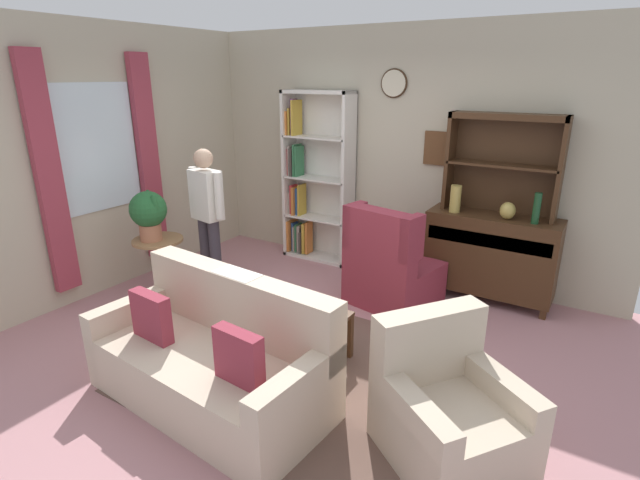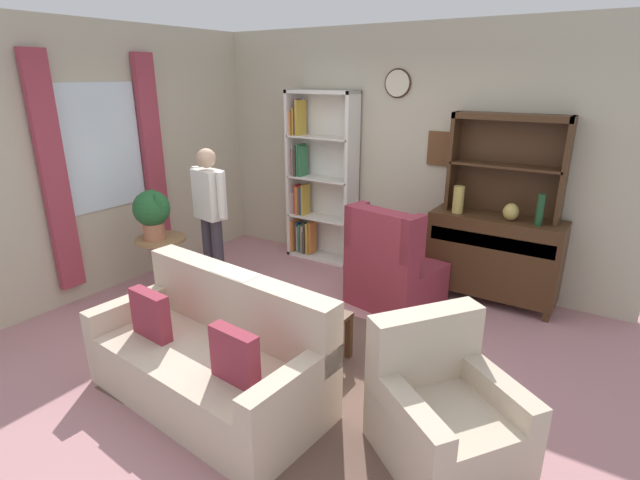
% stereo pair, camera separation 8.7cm
% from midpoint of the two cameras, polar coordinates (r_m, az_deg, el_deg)
% --- Properties ---
extents(ground_plane, '(5.40, 4.60, 0.02)m').
position_cam_midpoint_polar(ground_plane, '(4.37, -3.15, -12.51)').
color(ground_plane, '#B27A7F').
extents(wall_back, '(5.00, 0.09, 2.80)m').
position_cam_midpoint_polar(wall_back, '(5.67, 9.20, 9.95)').
color(wall_back, '#BCB299').
rests_on(wall_back, ground_plane).
extents(wall_left, '(0.16, 4.20, 2.80)m').
position_cam_midpoint_polar(wall_left, '(5.65, -25.13, 8.33)').
color(wall_left, '#BCB299').
rests_on(wall_left, ground_plane).
extents(area_rug, '(2.30, 2.10, 0.01)m').
position_cam_midpoint_polar(area_rug, '(4.06, -3.26, -15.00)').
color(area_rug, brown).
rests_on(area_rug, ground_plane).
extents(bookshelf, '(0.90, 0.30, 2.10)m').
position_cam_midpoint_polar(bookshelf, '(6.08, -1.22, 6.81)').
color(bookshelf, silver).
rests_on(bookshelf, ground_plane).
extents(sideboard, '(1.30, 0.45, 0.92)m').
position_cam_midpoint_polar(sideboard, '(5.30, 19.03, -1.51)').
color(sideboard, '#422816').
rests_on(sideboard, ground_plane).
extents(sideboard_hutch, '(1.10, 0.26, 1.00)m').
position_cam_midpoint_polar(sideboard_hutch, '(5.15, 20.57, 9.87)').
color(sideboard_hutch, '#422816').
rests_on(sideboard_hutch, sideboard).
extents(vase_tall, '(0.11, 0.11, 0.28)m').
position_cam_midpoint_polar(vase_tall, '(5.16, 15.26, 4.73)').
color(vase_tall, tan).
rests_on(vase_tall, sideboard).
extents(vase_round, '(0.15, 0.15, 0.17)m').
position_cam_midpoint_polar(vase_round, '(5.07, 20.86, 3.26)').
color(vase_round, tan).
rests_on(vase_round, sideboard).
extents(bottle_wine, '(0.07, 0.07, 0.30)m').
position_cam_midpoint_polar(bottle_wine, '(4.99, 23.80, 3.44)').
color(bottle_wine, '#194223').
rests_on(bottle_wine, sideboard).
extents(couch_floral, '(1.86, 0.99, 0.90)m').
position_cam_midpoint_polar(couch_floral, '(3.68, -13.09, -13.69)').
color(couch_floral, beige).
rests_on(couch_floral, ground_plane).
extents(armchair_floral, '(1.07, 1.06, 0.88)m').
position_cam_midpoint_polar(armchair_floral, '(3.24, 14.12, -19.33)').
color(armchair_floral, beige).
rests_on(armchair_floral, ground_plane).
extents(wingback_chair, '(0.92, 0.93, 1.05)m').
position_cam_midpoint_polar(wingback_chair, '(4.99, 7.78, -3.44)').
color(wingback_chair, maroon).
rests_on(wingback_chair, ground_plane).
extents(plant_stand, '(0.52, 0.52, 0.64)m').
position_cam_midpoint_polar(plant_stand, '(5.41, -18.83, -2.35)').
color(plant_stand, '#997047').
rests_on(plant_stand, ground_plane).
extents(potted_plant_large, '(0.37, 0.37, 0.52)m').
position_cam_midpoint_polar(potted_plant_large, '(5.24, -20.06, 3.12)').
color(potted_plant_large, '#AD6B4C').
rests_on(potted_plant_large, plant_stand).
extents(person_reading, '(0.53, 0.26, 1.56)m').
position_cam_midpoint_polar(person_reading, '(5.25, -13.65, 3.38)').
color(person_reading, '#38333D').
rests_on(person_reading, ground_plane).
extents(coffee_table, '(0.80, 0.50, 0.42)m').
position_cam_midpoint_polar(coffee_table, '(4.05, -3.24, -9.33)').
color(coffee_table, '#422816').
rests_on(coffee_table, ground_plane).
extents(book_stack, '(0.20, 0.16, 0.09)m').
position_cam_midpoint_polar(book_stack, '(4.07, -4.25, -7.48)').
color(book_stack, '#284C8C').
rests_on(book_stack, coffee_table).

